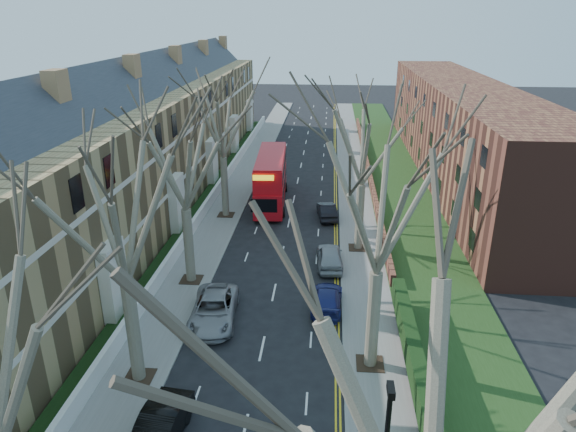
# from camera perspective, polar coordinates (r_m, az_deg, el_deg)

# --- Properties ---
(pavement_left) EXTENTS (3.00, 102.00, 0.12)m
(pavement_left) POSITION_cam_1_polar(r_m,az_deg,el_deg) (56.25, -5.03, 4.16)
(pavement_left) COLOR slate
(pavement_left) RESTS_ON ground
(pavement_right) EXTENTS (3.00, 102.00, 0.12)m
(pavement_right) POSITION_cam_1_polar(r_m,az_deg,el_deg) (55.54, 7.30, 3.84)
(pavement_right) COLOR slate
(pavement_right) RESTS_ON ground
(terrace_left) EXTENTS (9.70, 78.00, 13.60)m
(terrace_left) POSITION_cam_1_polar(r_m,az_deg,el_deg) (49.29, -15.67, 7.54)
(terrace_left) COLOR #9C7C4F
(terrace_left) RESTS_ON ground
(flats_right) EXTENTS (13.97, 54.00, 10.00)m
(flats_right) POSITION_cam_1_polar(r_m,az_deg,el_deg) (59.81, 18.56, 9.06)
(flats_right) COLOR brown
(flats_right) RESTS_ON ground
(front_wall_left) EXTENTS (0.30, 78.00, 1.00)m
(front_wall_left) POSITION_cam_1_polar(r_m,az_deg,el_deg) (48.96, -8.48, 2.01)
(front_wall_left) COLOR white
(front_wall_left) RESTS_ON ground
(grass_verge_right) EXTENTS (6.00, 102.00, 0.06)m
(grass_verge_right) POSITION_cam_1_polar(r_m,az_deg,el_deg) (55.92, 11.92, 3.76)
(grass_verge_right) COLOR #1F3B15
(grass_verge_right) RESTS_ON ground
(tree_left_mid) EXTENTS (10.50, 10.50, 14.71)m
(tree_left_mid) POSITION_cam_1_polar(r_m,az_deg,el_deg) (23.00, -18.60, 2.04)
(tree_left_mid) COLOR brown
(tree_left_mid) RESTS_ON ground
(tree_left_far) EXTENTS (10.15, 10.15, 14.22)m
(tree_left_far) POSITION_cam_1_polar(r_m,az_deg,el_deg) (32.12, -11.79, 7.49)
(tree_left_far) COLOR brown
(tree_left_far) RESTS_ON ground
(tree_left_dist) EXTENTS (10.50, 10.50, 14.71)m
(tree_left_dist) POSITION_cam_1_polar(r_m,az_deg,el_deg) (43.45, -7.46, 11.79)
(tree_left_dist) COLOR brown
(tree_left_dist) RESTS_ON ground
(tree_right_near) EXTENTS (10.85, 10.85, 15.20)m
(tree_right_near) POSITION_cam_1_polar(r_m,az_deg,el_deg) (10.78, 17.45, -19.75)
(tree_right_near) COLOR brown
(tree_right_near) RESTS_ON ground
(tree_right_mid) EXTENTS (10.50, 10.50, 14.71)m
(tree_right_mid) POSITION_cam_1_polar(r_m,az_deg,el_deg) (23.18, 10.44, 2.98)
(tree_right_mid) COLOR brown
(tree_right_mid) RESTS_ON ground
(tree_right_far) EXTENTS (10.15, 10.15, 14.22)m
(tree_right_far) POSITION_cam_1_polar(r_m,az_deg,el_deg) (36.76, 8.48, 9.46)
(tree_right_far) COLOR brown
(tree_right_far) RESTS_ON ground
(double_decker_bus) EXTENTS (3.25, 11.14, 4.61)m
(double_decker_bus) POSITION_cam_1_polar(r_m,az_deg,el_deg) (48.19, -1.89, 3.99)
(double_decker_bus) COLOR #BA0D14
(double_decker_bus) RESTS_ON ground
(car_left_mid) EXTENTS (2.02, 4.71, 1.51)m
(car_left_mid) POSITION_cam_1_polar(r_m,az_deg,el_deg) (23.60, -14.23, -22.12)
(car_left_mid) COLOR black
(car_left_mid) RESTS_ON ground
(car_left_far) EXTENTS (2.96, 5.67, 1.52)m
(car_left_far) POSITION_cam_1_polar(r_m,az_deg,el_deg) (30.67, -8.25, -10.23)
(car_left_far) COLOR gray
(car_left_far) RESTS_ON ground
(car_right_near) EXTENTS (1.96, 4.49, 1.29)m
(car_right_near) POSITION_cam_1_polar(r_m,az_deg,el_deg) (31.67, 4.34, -9.18)
(car_right_near) COLOR navy
(car_right_near) RESTS_ON ground
(car_right_mid) EXTENTS (2.06, 4.53, 1.51)m
(car_right_mid) POSITION_cam_1_polar(r_m,az_deg,el_deg) (36.62, 4.65, -4.51)
(car_right_mid) COLOR gray
(car_right_mid) RESTS_ON ground
(car_right_far) EXTENTS (1.97, 4.29, 1.36)m
(car_right_far) POSITION_cam_1_polar(r_m,az_deg,el_deg) (45.18, 4.34, 0.59)
(car_right_far) COLOR black
(car_right_far) RESTS_ON ground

